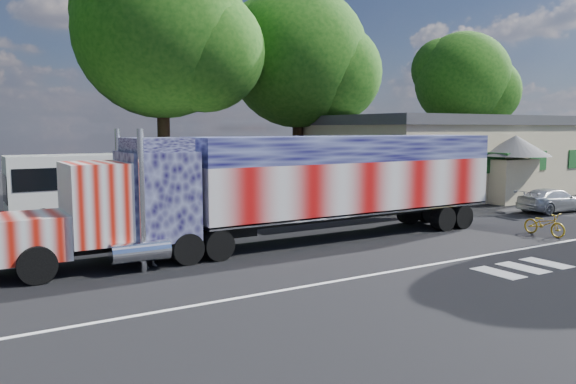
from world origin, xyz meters
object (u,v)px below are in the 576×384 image
woman (150,239)px  tree_far_ne (464,81)px  parked_car (553,200)px  tree_ne_a (300,58)px  bicycle (544,224)px  semi_truck (296,185)px  coach_bus (128,185)px  tree_n_mid (164,32)px

woman → tree_far_ne: size_ratio=0.14×
parked_car → tree_ne_a: (-7.06, 13.87, 8.36)m
bicycle → tree_far_ne: size_ratio=0.14×
semi_truck → coach_bus: bearing=111.7°
semi_truck → bicycle: size_ratio=11.17×
coach_bus → tree_n_mid: size_ratio=0.75×
woman → tree_n_mid: bearing=44.3°
woman → tree_far_ne: 38.54m
coach_bus → tree_ne_a: 15.24m
semi_truck → tree_n_mid: (-0.63, 12.79, 7.44)m
semi_truck → parked_car: (15.96, -0.16, -1.64)m
bicycle → tree_n_mid: tree_n_mid is taller
semi_truck → woman: bearing=-172.4°
tree_ne_a → tree_n_mid: 9.60m
parked_car → tree_n_mid: size_ratio=0.29×
woman → bicycle: size_ratio=0.96×
tree_ne_a → parked_car: bearing=-63.0°
coach_bus → tree_far_ne: (31.43, 6.92, 6.89)m
woman → bicycle: 15.85m
parked_car → tree_ne_a: 17.67m
woman → tree_ne_a: tree_ne_a is taller
coach_bus → tree_far_ne: tree_far_ne is taller
bicycle → tree_ne_a: bearing=91.5°
woman → bicycle: woman is taller
semi_truck → bicycle: bearing=-23.0°
tree_ne_a → tree_far_ne: 18.95m
semi_truck → tree_far_ne: 32.77m
semi_truck → woman: size_ratio=11.59×
semi_truck → coach_bus: (-3.80, 9.55, -0.62)m
parked_car → tree_n_mid: bearing=57.2°
tree_far_ne → coach_bus: bearing=-167.6°
bicycle → tree_far_ne: bearing=48.0°
tree_ne_a → tree_n_mid: size_ratio=0.94×
semi_truck → tree_ne_a: (8.90, 13.71, 6.72)m
bicycle → parked_car: bearing=30.6°
woman → parked_car: bearing=-22.6°
coach_bus → tree_ne_a: tree_ne_a is taller
bicycle → tree_far_ne: 28.52m
parked_car → woman: bearing=96.9°
coach_bus → parked_car: bearing=-26.2°
tree_n_mid → tree_ne_a: bearing=5.5°
parked_car → tree_ne_a: bearing=32.2°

